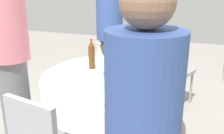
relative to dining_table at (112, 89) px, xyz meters
name	(u,v)px	position (x,y,z in m)	size (l,w,h in m)	color
dining_table	(112,89)	(0.00, 0.00, 0.00)	(1.29, 1.29, 0.74)	white
bottle_clear_far	(100,61)	(0.09, -0.08, 0.29)	(0.06, 0.06, 0.30)	silver
bottle_brown_inner	(92,55)	(-0.08, -0.24, 0.28)	(0.06, 0.06, 0.29)	#593314
bottle_amber_south	(117,59)	(-0.02, 0.04, 0.29)	(0.07, 0.07, 0.30)	#8C5619
wine_glass_rear	(159,63)	(-0.17, 0.39, 0.25)	(0.07, 0.07, 0.13)	white
wine_glass_left	(125,64)	(0.02, 0.13, 0.26)	(0.08, 0.08, 0.15)	white
plate_north	(120,65)	(-0.26, -0.02, 0.16)	(0.25, 0.25, 0.02)	white
plate_front	(87,87)	(0.37, -0.07, 0.16)	(0.24, 0.24, 0.02)	white
spoon_inner	(77,72)	(0.07, -0.32, 0.15)	(0.18, 0.02, 0.01)	silver
folded_napkin	(129,83)	(0.18, 0.21, 0.16)	(0.15, 0.15, 0.02)	white
person_inner	(110,39)	(-1.04, -0.42, 0.23)	(0.34, 0.34, 1.58)	#4C3F33
person_rear	(11,61)	(0.35, -0.81, 0.29)	(0.34, 0.34, 1.67)	slate
chair_right	(172,68)	(-1.05, 0.41, -0.07)	(0.52, 0.52, 0.87)	#99999E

